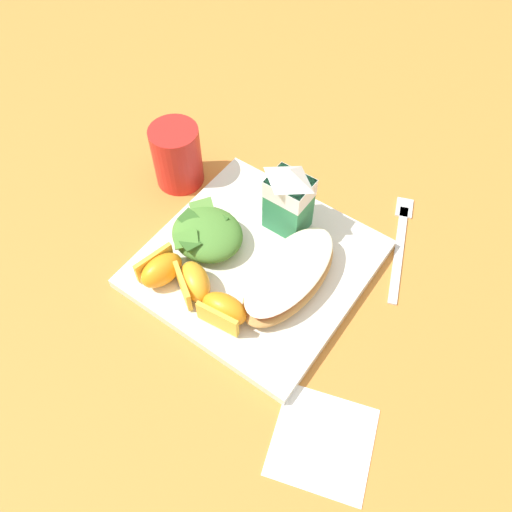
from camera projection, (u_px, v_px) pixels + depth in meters
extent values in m
plane|color=#C67A33|center=(256.00, 267.00, 0.72)|extent=(3.00, 3.00, 0.00)
cube|color=white|center=(256.00, 264.00, 0.71)|extent=(0.28, 0.28, 0.02)
ellipsoid|color=tan|center=(289.00, 278.00, 0.67)|extent=(0.08, 0.17, 0.03)
ellipsoid|color=#B22D19|center=(290.00, 273.00, 0.66)|extent=(0.07, 0.16, 0.01)
ellipsoid|color=beige|center=(290.00, 270.00, 0.66)|extent=(0.08, 0.17, 0.01)
ellipsoid|color=#4C8433|center=(207.00, 234.00, 0.71)|extent=(0.10, 0.09, 0.04)
cube|color=#5B8E3D|center=(202.00, 207.00, 0.72)|extent=(0.04, 0.04, 0.01)
cube|color=#336023|center=(189.00, 241.00, 0.68)|extent=(0.04, 0.03, 0.01)
cube|color=#336023|center=(191.00, 221.00, 0.70)|extent=(0.04, 0.03, 0.01)
cube|color=#4C8433|center=(186.00, 240.00, 0.68)|extent=(0.04, 0.04, 0.01)
cube|color=#336023|center=(214.00, 225.00, 0.70)|extent=(0.02, 0.03, 0.01)
cube|color=#2D8451|center=(287.00, 203.00, 0.71)|extent=(0.06, 0.04, 0.09)
cube|color=white|center=(288.00, 188.00, 0.68)|extent=(0.06, 0.05, 0.03)
pyramid|color=white|center=(289.00, 175.00, 0.66)|extent=(0.06, 0.04, 0.02)
ellipsoid|color=orange|center=(162.00, 270.00, 0.67)|extent=(0.05, 0.07, 0.04)
cube|color=gold|center=(154.00, 263.00, 0.68)|extent=(0.02, 0.06, 0.03)
ellipsoid|color=orange|center=(195.00, 282.00, 0.66)|extent=(0.07, 0.06, 0.04)
cube|color=gold|center=(183.00, 286.00, 0.66)|extent=(0.05, 0.04, 0.03)
ellipsoid|color=orange|center=(224.00, 309.00, 0.64)|extent=(0.06, 0.04, 0.04)
cube|color=gold|center=(217.00, 319.00, 0.63)|extent=(0.06, 0.01, 0.03)
cube|color=white|center=(323.00, 441.00, 0.58)|extent=(0.14, 0.14, 0.00)
cube|color=silver|center=(399.00, 252.00, 0.73)|extent=(0.07, 0.16, 0.01)
cube|color=silver|center=(405.00, 207.00, 0.78)|extent=(0.04, 0.04, 0.01)
cylinder|color=red|center=(177.00, 156.00, 0.77)|extent=(0.07, 0.07, 0.10)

